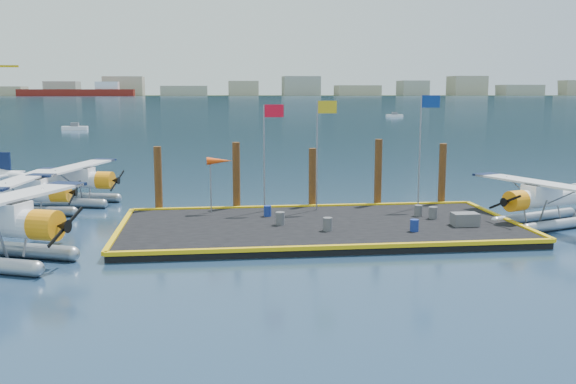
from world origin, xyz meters
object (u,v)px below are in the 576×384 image
Objects in this scene: drum_5 at (268,211)px; drum_2 at (418,211)px; flagpole_red at (268,141)px; piling_3 at (378,175)px; crate at (465,219)px; drum_4 at (433,213)px; flagpole_yellow at (321,138)px; drum_1 at (414,225)px; flagpole_blue at (424,134)px; windsock at (219,162)px; drum_0 at (280,218)px; seaplane_b at (20,195)px; drum_3 at (328,224)px; seaplane_c at (71,182)px; seaplane_d at (546,201)px; piling_4 at (442,176)px; piling_1 at (236,178)px; piling_2 at (312,180)px; piling_0 at (158,181)px.

drum_2 is at bearing -6.75° from drum_5.
piling_3 is at bearing 13.25° from flagpole_red.
crate is 7.41m from piling_3.
flagpole_yellow is (-5.55, 3.23, 3.79)m from drum_4.
drum_1 is 0.10× the size of flagpole_red.
flagpole_blue reaches higher than windsock.
drum_0 is 2.39m from drum_5.
seaplane_b reaches higher than drum_1.
drum_3 is at bearing -151.38° from drum_2.
windsock is at bearing 72.82° from seaplane_c.
flagpole_red is 1.92× the size of windsock.
piling_3 is (-7.70, 5.55, 0.77)m from seaplane_d.
seaplane_c is 23.24m from piling_4.
seaplane_d is 2.09× the size of piling_1.
drum_5 is 4.44m from piling_2.
seaplane_c is 16.47m from flagpole_yellow.
flagpole_blue reaches higher than piling_3.
drum_0 is 2.71m from drum_3.
flagpole_blue reaches higher than flagpole_red.
windsock is (-5.14, 5.49, 2.50)m from drum_3.
seaplane_c is at bearing 146.79° from drum_1.
flagpole_yellow is 1.63× the size of piling_2.
drum_0 is at bearing 171.98° from crate.
crate reaches higher than drum_4.
seaplane_b is 14.30× the size of drum_4.
seaplane_b is at bearing 169.21° from drum_5.
piling_0 is (-20.70, 5.55, 0.62)m from seaplane_d.
drum_0 is at bearing -125.48° from flagpole_yellow.
piling_2 is 4.01m from piling_3.
piling_0 is at bearing 156.84° from crate.
flagpole_red reaches higher than seaplane_d.
drum_1 is 0.91× the size of drum_4.
drum_4 is (0.55, -0.79, 0.02)m from drum_2.
flagpole_red is (-14.50, 3.95, 3.02)m from seaplane_d.
flagpole_yellow is at bearing 180.00° from flagpole_blue.
seaplane_b reaches higher than drum_0.
drum_2 is 0.95× the size of drum_4.
drum_1 is 3.96m from drum_2.
drum_2 is at bearing -17.00° from flagpole_red.
seaplane_d is at bearing 7.28° from drum_3.
flagpole_yellow reaches higher than piling_4.
crate is at bearing -20.65° from drum_5.
piling_1 is at bearing 136.85° from flagpole_red.
drum_5 is 0.09× the size of flagpole_yellow.
seaplane_c is 18.47m from drum_3.
seaplane_b is at bearing 177.20° from flagpole_blue.
drum_0 is at bearing -40.00° from piling_0.
seaplane_d is 6.03m from drum_4.
windsock is at bearing 91.26° from seaplane_b.
seaplane_c is 15.46m from piling_2.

